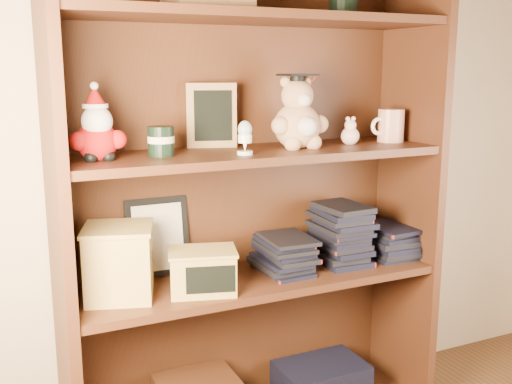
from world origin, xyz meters
TOP-DOWN VIEW (x-y plane):
  - bookcase at (0.01, 1.36)m, footprint 1.20×0.35m
  - shelf_lower at (0.01, 1.30)m, footprint 1.14×0.33m
  - shelf_upper at (0.01, 1.30)m, footprint 1.14×0.33m
  - santa_plush at (-0.46, 1.30)m, footprint 0.15×0.11m
  - teachers_tin at (-0.29, 1.30)m, footprint 0.08×0.08m
  - chalkboard_plaque at (-0.09, 1.42)m, footprint 0.15×0.11m
  - egg_cup at (-0.06, 1.23)m, footprint 0.05×0.05m
  - grad_teddy_bear at (0.15, 1.30)m, footprint 0.19×0.17m
  - pink_figurine at (0.35, 1.30)m, footprint 0.06×0.06m
  - teacher_mug at (0.51, 1.30)m, footprint 0.12×0.09m
  - certificate_frame at (-0.27, 1.44)m, footprint 0.20×0.05m
  - treats_box at (-0.42, 1.30)m, footprint 0.24×0.24m
  - pencils_box at (-0.19, 1.24)m, footprint 0.23×0.19m
  - book_stack_left at (0.11, 1.30)m, footprint 0.14×0.20m
  - book_stack_mid at (0.32, 1.30)m, footprint 0.14×0.20m
  - book_stack_right at (0.50, 1.30)m, footprint 0.14×0.20m

SIDE VIEW (x-z plane):
  - shelf_lower at x=0.01m, z-range 0.53..0.55m
  - book_stack_right at x=0.50m, z-range 0.55..0.66m
  - book_stack_left at x=0.11m, z-range 0.55..0.68m
  - pencils_box at x=-0.19m, z-range 0.55..0.68m
  - book_stack_mid at x=0.32m, z-range 0.55..0.74m
  - treats_box at x=-0.42m, z-range 0.55..0.76m
  - certificate_frame at x=-0.27m, z-range 0.55..0.80m
  - bookcase at x=0.01m, z-range -0.02..1.58m
  - shelf_upper at x=0.01m, z-range 0.93..0.95m
  - pink_figurine at x=0.35m, z-range 0.94..1.03m
  - teachers_tin at x=-0.29m, z-range 0.95..1.03m
  - egg_cup at x=-0.06m, z-range 0.95..1.05m
  - teacher_mug at x=0.51m, z-range 0.95..1.06m
  - santa_plush at x=-0.46m, z-range 0.92..1.14m
  - grad_teddy_bear at x=0.15m, z-range 0.92..1.16m
  - chalkboard_plaque at x=-0.09m, z-range 0.95..1.15m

